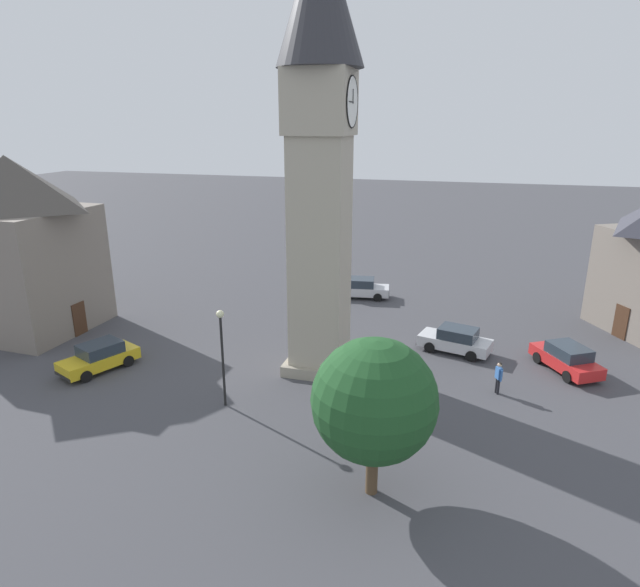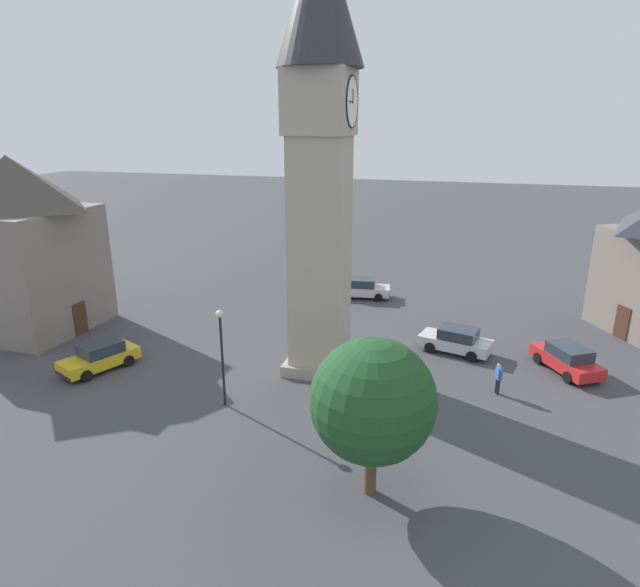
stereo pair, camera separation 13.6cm
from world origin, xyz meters
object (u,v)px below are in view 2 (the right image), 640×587
Objects in this scene: car_blue_kerb at (100,356)px; tree at (373,401)px; car_silver_kerb at (567,359)px; car_white_side at (362,288)px; lamp_post at (221,342)px; car_red_corner at (456,340)px; clock_tower at (320,123)px; pedestrian at (499,375)px; building_shop_left at (20,243)px.

car_blue_kerb is 0.74× the size of tree.
car_silver_kerb and car_white_side have the same top height.
car_white_side is 18.51m from lamp_post.
car_red_corner is at bearing 132.25° from lamp_post.
clock_tower reaches higher than pedestrian.
building_shop_left is at bearing -85.72° from car_silver_kerb.
car_white_side is 23.22m from tree.
car_white_side is 16.45m from pedestrian.
lamp_post is at bearing -47.75° from car_red_corner.
building_shop_left is at bearing -58.39° from car_white_side.
pedestrian is at bearing -44.75° from car_silver_kerb.
car_blue_kerb is 20.18m from car_red_corner.
car_red_corner is 27.73m from building_shop_left.
car_white_side is at bearing -178.74° from clock_tower.
clock_tower reaches higher than car_silver_kerb.
clock_tower is 4.57× the size of lamp_post.
clock_tower is 15.17m from pedestrian.
building_shop_left reaches higher than lamp_post.
building_shop_left is at bearing -92.38° from pedestrian.
car_blue_kerb is 2.64× the size of pedestrian.
car_silver_kerb is at bearing 135.25° from pedestrian.
car_silver_kerb is at bearing 54.01° from car_white_side.
pedestrian is (3.69, -3.65, 0.25)m from car_silver_kerb.
clock_tower is 17.15m from car_blue_kerb.
building_shop_left is at bearing -112.84° from tree.
tree is at bearing -10.03° from car_red_corner.
building_shop_left reaches higher than car_blue_kerb.
car_silver_kerb is 1.02× the size of car_white_side.
clock_tower is 5.11× the size of car_white_side.
car_blue_kerb and car_white_side have the same top height.
car_red_corner is 0.40× the size of building_shop_left.
pedestrian is (-3.04, 20.90, 0.25)m from car_blue_kerb.
car_silver_kerb is 18.50m from lamp_post.
tree is (9.16, -4.69, 2.76)m from pedestrian.
building_shop_left is (-4.26, -8.43, 4.90)m from car_blue_kerb.
tree is at bearing 25.87° from clock_tower.
car_red_corner is (-4.21, 7.10, -12.18)m from clock_tower.
car_red_corner is at bearing 120.66° from clock_tower.
tree is 1.24× the size of lamp_post.
car_blue_kerb is at bearing 63.18° from building_shop_left.
tree is (12.84, -8.34, 3.01)m from car_silver_kerb.
clock_tower is 21.28m from building_shop_left.
lamp_post is at bearing -119.01° from tree.
clock_tower is 14.72m from car_red_corner.
building_shop_left is 17.91m from lamp_post.
car_silver_kerb and car_red_corner have the same top height.
car_blue_kerb and car_silver_kerb have the same top height.
car_silver_kerb is 33.43m from building_shop_left.
tree is (22.49, 4.94, 3.01)m from car_white_side.
tree is 26.80m from building_shop_left.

